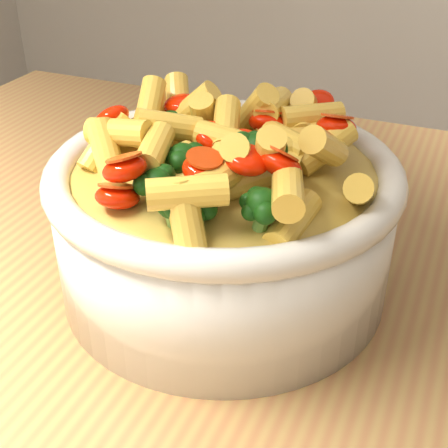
% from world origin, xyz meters
% --- Properties ---
extents(table, '(1.20, 0.80, 0.90)m').
position_xyz_m(table, '(0.00, 0.00, 0.80)').
color(table, '#A67F47').
rests_on(table, ground).
extents(serving_bowl, '(0.27, 0.27, 0.12)m').
position_xyz_m(serving_bowl, '(-0.10, -0.01, 0.96)').
color(serving_bowl, silver).
rests_on(serving_bowl, table).
extents(pasta_salad, '(0.21, 0.21, 0.05)m').
position_xyz_m(pasta_salad, '(-0.10, -0.01, 1.03)').
color(pasta_salad, '#FFCD50').
rests_on(pasta_salad, serving_bowl).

